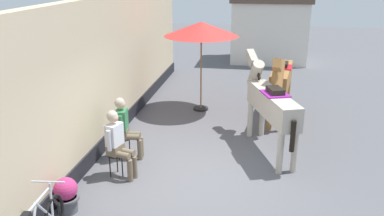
{
  "coord_description": "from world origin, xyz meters",
  "views": [
    {
      "loc": [
        0.98,
        -7.01,
        3.98
      ],
      "look_at": [
        -0.4,
        1.2,
        1.05
      ],
      "focal_mm": 37.32,
      "sensor_mm": 36.0,
      "label": 1
    }
  ],
  "objects_px": {
    "saddled_horse_near": "(270,102)",
    "flower_planter_near": "(66,194)",
    "seated_visitor_near": "(117,141)",
    "seated_visitor_far": "(125,125)",
    "saddled_horse_far": "(281,79)",
    "cafe_parasol": "(201,29)"
  },
  "relations": [
    {
      "from": "saddled_horse_near",
      "to": "flower_planter_near",
      "type": "height_order",
      "value": "saddled_horse_near"
    },
    {
      "from": "seated_visitor_far",
      "to": "saddled_horse_near",
      "type": "relative_size",
      "value": 0.48
    },
    {
      "from": "flower_planter_near",
      "to": "cafe_parasol",
      "type": "bearing_deg",
      "value": 74.94
    },
    {
      "from": "seated_visitor_far",
      "to": "cafe_parasol",
      "type": "bearing_deg",
      "value": 71.28
    },
    {
      "from": "seated_visitor_near",
      "to": "flower_planter_near",
      "type": "distance_m",
      "value": 1.49
    },
    {
      "from": "saddled_horse_far",
      "to": "cafe_parasol",
      "type": "relative_size",
      "value": 1.16
    },
    {
      "from": "saddled_horse_near",
      "to": "flower_planter_near",
      "type": "distance_m",
      "value": 4.68
    },
    {
      "from": "seated_visitor_near",
      "to": "flower_planter_near",
      "type": "height_order",
      "value": "seated_visitor_near"
    },
    {
      "from": "seated_visitor_near",
      "to": "flower_planter_near",
      "type": "bearing_deg",
      "value": -109.13
    },
    {
      "from": "seated_visitor_near",
      "to": "seated_visitor_far",
      "type": "distance_m",
      "value": 0.83
    },
    {
      "from": "seated_visitor_near",
      "to": "saddled_horse_far",
      "type": "relative_size",
      "value": 0.47
    },
    {
      "from": "saddled_horse_far",
      "to": "flower_planter_near",
      "type": "xyz_separation_m",
      "value": [
        -3.74,
        -5.15,
        -0.82
      ]
    },
    {
      "from": "seated_visitor_far",
      "to": "cafe_parasol",
      "type": "xyz_separation_m",
      "value": [
        1.16,
        3.42,
        1.59
      ]
    },
    {
      "from": "seated_visitor_far",
      "to": "saddled_horse_near",
      "type": "distance_m",
      "value": 3.24
    },
    {
      "from": "saddled_horse_near",
      "to": "seated_visitor_near",
      "type": "bearing_deg",
      "value": -149.55
    },
    {
      "from": "saddled_horse_near",
      "to": "flower_planter_near",
      "type": "bearing_deg",
      "value": -138.01
    },
    {
      "from": "seated_visitor_near",
      "to": "cafe_parasol",
      "type": "height_order",
      "value": "cafe_parasol"
    },
    {
      "from": "saddled_horse_far",
      "to": "cafe_parasol",
      "type": "bearing_deg",
      "value": 168.89
    },
    {
      "from": "seated_visitor_near",
      "to": "flower_planter_near",
      "type": "xyz_separation_m",
      "value": [
        -0.47,
        -1.34,
        -0.44
      ]
    },
    {
      "from": "seated_visitor_far",
      "to": "flower_planter_near",
      "type": "xyz_separation_m",
      "value": [
        -0.34,
        -2.16,
        -0.44
      ]
    },
    {
      "from": "seated_visitor_far",
      "to": "saddled_horse_near",
      "type": "xyz_separation_m",
      "value": [
        3.08,
        0.92,
        0.38
      ]
    },
    {
      "from": "seated_visitor_far",
      "to": "flower_planter_near",
      "type": "relative_size",
      "value": 2.17
    }
  ]
}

